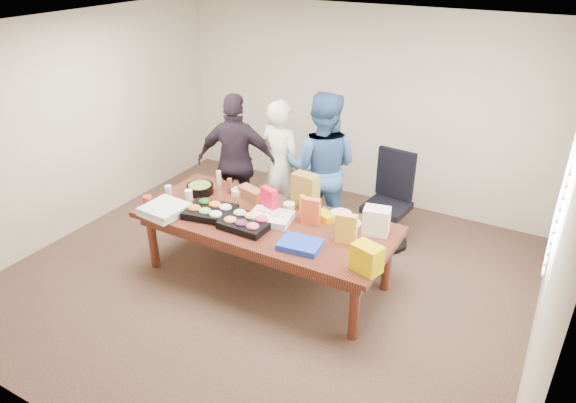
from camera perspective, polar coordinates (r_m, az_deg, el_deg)
The scene contains 39 objects.
floor at distance 5.97m, azimuth -2.38°, elevation -8.35°, with size 5.50×5.00×0.02m, color #47301E.
ceiling at distance 4.92m, azimuth -3.01°, elevation 18.42°, with size 5.50×5.00×0.02m, color white.
wall_back at distance 7.41m, azimuth 7.74°, elevation 10.41°, with size 5.50×0.04×2.70m, color beige.
wall_front at distance 3.71m, azimuth -23.76°, elevation -10.11°, with size 5.50×0.04×2.70m, color beige.
wall_left at distance 7.06m, azimuth -22.18°, elevation 7.80°, with size 0.04×5.00×2.70m, color beige.
wall_right at distance 4.62m, azimuth 27.81°, elevation -3.37°, with size 0.04×5.00×2.70m, color beige.
window_panel at distance 5.10m, azimuth 28.33°, elevation 1.20°, with size 0.03×1.40×1.10m, color white.
window_blinds at distance 5.10m, azimuth 27.89°, elevation 1.30°, with size 0.04×1.36×1.00m, color beige.
conference_table at distance 5.75m, azimuth -2.45°, elevation -5.23°, with size 2.80×1.20×0.75m, color #4C1C0F.
office_chair at distance 6.39m, azimuth 10.87°, elevation -0.23°, with size 0.58×0.58×1.13m, color black.
person_center at distance 6.55m, azimuth -0.80°, elevation 3.89°, with size 0.63×0.41×1.73m, color silver.
person_right at distance 6.31m, azimuth 3.75°, elevation 3.70°, with size 0.92×0.72×1.90m, color #315989.
person_left at distance 6.64m, azimuth -5.62°, elevation 4.33°, with size 1.04×0.43×1.78m, color black.
veggie_tray at distance 5.68m, azimuth -8.55°, elevation -1.13°, with size 0.51×0.40×0.08m, color black.
fruit_tray at distance 5.41m, azimuth -4.63°, elevation -2.43°, with size 0.50×0.39×0.08m, color black.
sheet_cake at distance 5.51m, azimuth -1.93°, elevation -1.78°, with size 0.45×0.33×0.08m, color white.
salad_bowl at distance 6.19m, azimuth -9.67°, elevation 1.38°, with size 0.32×0.32×0.10m, color black.
chip_bag_blue at distance 5.06m, azimuth 1.38°, elevation -4.76°, with size 0.40×0.30×0.06m, color #1B36BB.
chip_bag_red at distance 5.62m, azimuth -2.10°, elevation 0.09°, with size 0.20×0.08×0.30m, color red.
chip_bag_yellow at distance 5.10m, azimuth 6.44°, elevation -3.01°, with size 0.21×0.08×0.31m, color gold.
chip_bag_orange at distance 5.41m, azimuth 2.56°, elevation -1.09°, with size 0.19×0.08×0.30m, color #DC5224.
mayo_jar at distance 5.89m, azimuth -2.19°, elevation 0.58°, with size 0.09×0.09×0.14m, color silver.
mustard_bottle at distance 5.70m, azimuth 1.60°, elevation -0.15°, with size 0.06×0.06×0.18m, color #F6B50E.
dressing_bottle at distance 6.12m, azimuth -6.43°, elevation 1.71°, with size 0.06×0.06×0.19m, color brown.
ranch_bottle at distance 6.35m, azimuth -7.64°, elevation 2.59°, with size 0.06×0.06×0.18m, color beige.
banana_bunch at distance 5.55m, azimuth 4.14°, elevation -1.64°, with size 0.23×0.13×0.08m, color #D79B03.
bread_loaf at distance 5.98m, azimuth -4.10°, elevation 0.90°, with size 0.32×0.14×0.13m, color brown.
kraft_bag at distance 5.78m, azimuth 1.93°, elevation 1.32°, with size 0.29×0.17×0.37m, color olive.
red_cup at distance 5.99m, azimuth -15.23°, elevation 0.01°, with size 0.10×0.10×0.13m, color #B22420.
clear_cup_a at distance 6.04m, azimuth -10.89°, elevation 0.70°, with size 0.09×0.09×0.12m, color white.
clear_cup_b at distance 6.22m, azimuth -13.04°, elevation 1.21°, with size 0.08×0.08×0.11m, color silver.
pizza_box_lower at distance 5.82m, azimuth -13.46°, elevation -1.06°, with size 0.43×0.43×0.05m, color white.
pizza_box_upper at distance 5.79m, azimuth -13.43°, elevation -0.68°, with size 0.43×0.43×0.05m, color beige.
plate_a at distance 5.51m, azimuth 6.71°, elevation -2.36°, with size 0.26×0.26×0.02m, color silver.
plate_b at distance 5.68m, azimuth 5.81°, elevation -1.34°, with size 0.25×0.25×0.02m, color white.
dip_bowl_a at distance 5.78m, azimuth 0.14°, elevation -0.44°, with size 0.13×0.13×0.05m, color beige.
dip_bowl_b at distance 6.11m, azimuth -5.50°, elevation 1.08°, with size 0.17×0.17×0.07m, color white.
grocery_bag_white at distance 5.31m, azimuth 9.72°, elevation -2.12°, with size 0.26×0.19×0.28m, color silver.
grocery_bag_yellow at distance 4.72m, azimuth 8.69°, elevation -6.18°, with size 0.26×0.18×0.26m, color #E1B900.
Camera 1 is at (2.59, -4.11, 3.45)m, focal length 32.24 mm.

